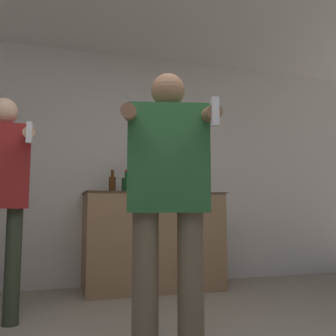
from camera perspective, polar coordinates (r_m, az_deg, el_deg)
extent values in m
cube|color=silver|center=(4.15, -10.89, 0.28)|extent=(7.00, 0.06, 2.55)
cube|color=#997551|center=(3.91, -2.34, -11.03)|extent=(1.38, 0.60, 0.97)
cube|color=brown|center=(3.90, -2.31, -3.87)|extent=(1.41, 0.63, 0.01)
cylinder|color=#563314|center=(3.88, -8.50, -2.54)|extent=(0.07, 0.07, 0.16)
cylinder|color=#563314|center=(3.89, -8.47, -0.78)|extent=(0.03, 0.03, 0.08)
sphere|color=silver|center=(3.89, -8.46, -0.20)|extent=(0.03, 0.03, 0.03)
cylinder|color=#194723|center=(3.90, -6.39, -2.68)|extent=(0.10, 0.10, 0.15)
cylinder|color=#194723|center=(3.91, -6.37, -1.06)|extent=(0.04, 0.04, 0.07)
sphere|color=maroon|center=(3.92, -6.36, -0.53)|extent=(0.04, 0.04, 0.04)
cylinder|color=maroon|center=(3.97, -2.33, -2.26)|extent=(0.09, 0.09, 0.22)
cylinder|color=maroon|center=(3.98, -2.32, 0.02)|extent=(0.04, 0.04, 0.10)
sphere|color=maroon|center=(3.99, -2.32, 0.72)|extent=(0.04, 0.04, 0.04)
cylinder|color=#194723|center=(3.94, -4.32, -2.24)|extent=(0.09, 0.09, 0.22)
cylinder|color=#194723|center=(3.95, -4.30, -0.30)|extent=(0.03, 0.03, 0.05)
sphere|color=black|center=(3.95, -4.30, 0.07)|extent=(0.03, 0.03, 0.03)
cylinder|color=#563314|center=(4.13, 4.78, -2.87)|extent=(0.09, 0.09, 0.15)
cylinder|color=#563314|center=(4.14, 4.77, -1.16)|extent=(0.04, 0.04, 0.09)
sphere|color=#B29933|center=(4.14, 4.76, -0.52)|extent=(0.04, 0.04, 0.04)
cylinder|color=#75664C|center=(2.09, -3.49, -17.65)|extent=(0.14, 0.14, 0.79)
cylinder|color=#75664C|center=(2.10, 3.46, -17.57)|extent=(0.14, 0.14, 0.79)
cube|color=#2D6B38|center=(2.07, 0.00, 1.38)|extent=(0.48, 0.30, 0.59)
sphere|color=#9E7051|center=(2.16, 0.00, 11.72)|extent=(0.19, 0.19, 0.19)
cylinder|color=#9E7051|center=(1.96, -5.90, 8.35)|extent=(0.15, 0.32, 0.13)
cylinder|color=#9E7051|center=(1.99, 6.37, 8.15)|extent=(0.15, 0.32, 0.13)
cube|color=white|center=(1.84, 7.19, 8.51)|extent=(0.04, 0.04, 0.14)
cylinder|color=#38422D|center=(2.95, -22.59, -13.62)|extent=(0.11, 0.11, 0.81)
cube|color=maroon|center=(2.95, -24.08, 0.25)|extent=(0.40, 0.22, 0.61)
sphere|color=beige|center=(3.02, -23.73, 7.89)|extent=(0.20, 0.20, 0.20)
cylinder|color=beige|center=(2.80, -20.35, 5.04)|extent=(0.10, 0.38, 0.14)
cube|color=white|center=(2.61, -20.42, 5.11)|extent=(0.04, 0.04, 0.14)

